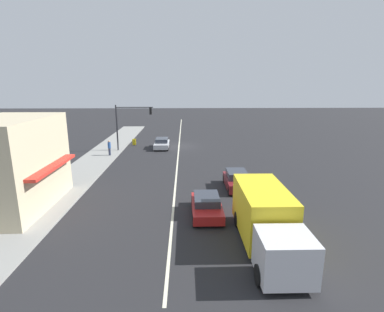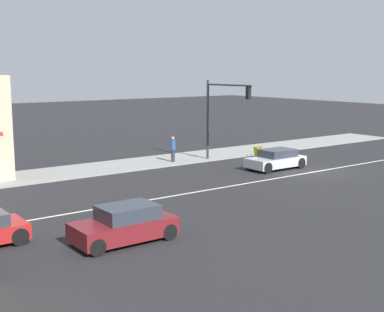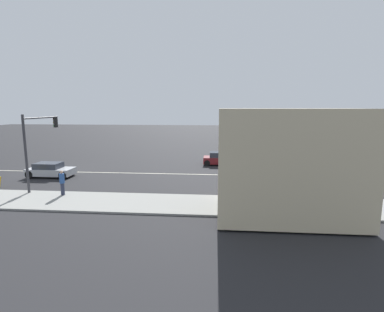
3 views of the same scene
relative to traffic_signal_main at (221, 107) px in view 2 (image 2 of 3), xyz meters
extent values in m
plane|color=#232326|center=(-6.12, 15.10, -3.90)|extent=(160.00, 160.00, 0.00)
cube|color=beige|center=(-6.12, -2.90, -3.90)|extent=(0.16, 60.00, 0.01)
cylinder|color=#333338|center=(1.43, 0.01, -0.98)|extent=(0.18, 0.18, 5.60)
cylinder|color=#333338|center=(-0.82, 0.01, 1.52)|extent=(4.50, 0.12, 0.12)
cube|color=black|center=(-2.77, 0.01, 1.07)|extent=(0.28, 0.24, 0.84)
sphere|color=red|center=(-2.77, -0.12, 1.34)|extent=(0.18, 0.18, 0.18)
sphere|color=gold|center=(-2.77, -0.12, 1.07)|extent=(0.18, 0.18, 0.18)
sphere|color=green|center=(-2.77, -0.12, 0.80)|extent=(0.18, 0.18, 0.18)
cylinder|color=#282D42|center=(1.80, 2.77, -3.35)|extent=(0.26, 0.26, 0.86)
cylinder|color=#284C8C|center=(1.80, 2.77, -2.58)|extent=(0.34, 0.34, 0.68)
sphere|color=tan|center=(1.80, 2.77, -2.13)|extent=(0.22, 0.22, 0.22)
cube|color=yellow|center=(0.01, -3.75, -3.47)|extent=(0.45, 0.21, 0.84)
cube|color=yellow|center=(0.01, -3.43, -3.47)|extent=(0.45, 0.21, 0.84)
cube|color=#B7BABF|center=(-3.92, -1.42, -3.40)|extent=(1.83, 4.00, 0.60)
cube|color=#2D333D|center=(-3.92, -1.62, -2.85)|extent=(1.55, 2.20, 0.50)
cylinder|color=black|center=(-4.74, 0.11, -3.54)|extent=(0.22, 0.71, 0.71)
cylinder|color=black|center=(-3.11, 0.11, -3.54)|extent=(0.22, 0.71, 0.71)
cylinder|color=black|center=(-4.74, -2.96, -3.54)|extent=(0.22, 0.71, 0.71)
cylinder|color=black|center=(-3.11, -2.96, -3.54)|extent=(0.22, 0.71, 0.71)
cube|color=maroon|center=(-11.12, 13.95, -3.38)|extent=(1.83, 3.88, 0.69)
cube|color=#2D333D|center=(-11.12, 13.76, -2.76)|extent=(1.55, 2.13, 0.54)
cylinder|color=black|center=(-11.94, 15.48, -3.58)|extent=(0.22, 0.64, 0.64)
cylinder|color=black|center=(-10.31, 15.48, -3.58)|extent=(0.22, 0.64, 0.64)
cylinder|color=black|center=(-11.94, 12.43, -3.58)|extent=(0.22, 0.64, 0.64)
cylinder|color=black|center=(-10.31, 12.43, -3.58)|extent=(0.22, 0.64, 0.64)
cylinder|color=black|center=(-9.16, 17.25, -3.56)|extent=(0.22, 0.67, 0.67)
cylinder|color=black|center=(-7.48, 17.25, -3.56)|extent=(0.22, 0.67, 0.67)
camera|label=1|loc=(-6.95, 36.77, 4.42)|focal=28.00mm
camera|label=2|loc=(-28.30, 23.48, 2.58)|focal=50.00mm
camera|label=3|loc=(21.23, 13.61, 2.28)|focal=28.00mm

